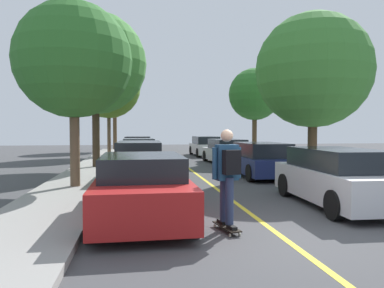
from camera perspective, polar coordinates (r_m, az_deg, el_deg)
ground at (r=6.75m, az=14.19°, el=-14.13°), size 80.00×80.00×0.00m
sidewalk_left at (r=6.54m, az=-26.78°, el=-14.21°), size 2.07×56.00×0.14m
center_line at (r=10.45m, az=5.54°, el=-8.19°), size 0.12×39.20×0.01m
parked_car_left_nearest at (r=7.81m, az=-7.86°, el=-6.80°), size 1.99×4.26×1.37m
parked_car_left_near at (r=13.45m, az=-8.23°, el=-2.77°), size 1.97×4.55×1.46m
parked_car_left_far at (r=19.27m, az=-8.38°, el=-1.31°), size 1.92×4.21×1.43m
parked_car_left_farthest at (r=24.85m, az=-8.46°, el=-0.51°), size 2.09×4.23×1.43m
parked_car_right_nearest at (r=9.81m, az=21.85°, el=-4.84°), size 1.97×4.25×1.42m
parked_car_right_near at (r=14.91m, az=10.78°, el=-2.45°), size 1.97×4.13×1.37m
parked_car_right_far at (r=20.38m, az=5.41°, el=-1.21°), size 2.02×4.60×1.36m
parked_car_right_farthest at (r=26.34m, az=2.16°, el=-0.36°), size 1.90×4.41×1.40m
street_tree_left_nearest at (r=12.05m, az=-18.01°, el=12.34°), size 3.57×3.57×5.69m
street_tree_left_near at (r=18.15m, az=-14.89°, el=12.07°), size 4.80×4.80×7.28m
street_tree_left_far at (r=26.41m, az=-12.91°, el=8.74°), size 4.44×4.44×6.99m
street_tree_left_farthest at (r=33.65m, az=-12.02°, el=8.59°), size 3.98×3.98×7.51m
street_tree_right_nearest at (r=15.50m, az=18.43°, el=10.83°), size 4.54×4.54×6.38m
street_tree_right_near at (r=22.09m, az=9.78°, el=7.63°), size 3.07×3.07×5.39m
fire_hydrant at (r=13.85m, az=19.20°, el=-3.71°), size 0.20×0.20×0.70m
skateboard at (r=6.99m, az=5.42°, el=-12.75°), size 0.38×0.87×0.10m
skateboarder at (r=6.77m, az=5.58°, el=-4.31°), size 0.59×0.71×1.80m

